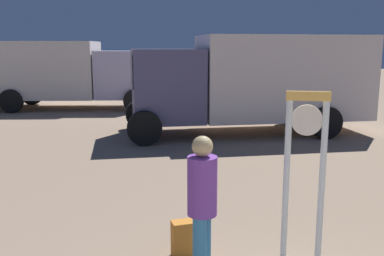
# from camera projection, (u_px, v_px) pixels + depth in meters

# --- Properties ---
(standing_clock) EXTENTS (0.45, 0.29, 2.03)m
(standing_clock) POSITION_uv_depth(u_px,v_px,m) (305.00, 163.00, 4.75)
(standing_clock) COLOR white
(standing_clock) RESTS_ON ground_plane
(person_near_clock) EXTENTS (0.31, 0.31, 1.62)m
(person_near_clock) POSITION_uv_depth(u_px,v_px,m) (202.00, 203.00, 4.42)
(person_near_clock) COLOR teal
(person_near_clock) RESTS_ON ground_plane
(backpack) EXTENTS (0.28, 0.22, 0.45)m
(backpack) POSITION_uv_depth(u_px,v_px,m) (184.00, 239.00, 5.14)
(backpack) COLOR orange
(backpack) RESTS_ON ground_plane
(box_truck_near) EXTENTS (7.22, 3.27, 2.82)m
(box_truck_near) POSITION_uv_depth(u_px,v_px,m) (255.00, 80.00, 12.39)
(box_truck_near) COLOR silver
(box_truck_near) RESTS_ON ground_plane
(box_truck_far) EXTENTS (7.13, 4.08, 2.72)m
(box_truck_far) POSITION_uv_depth(u_px,v_px,m) (60.00, 72.00, 17.35)
(box_truck_far) COLOR silver
(box_truck_far) RESTS_ON ground_plane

